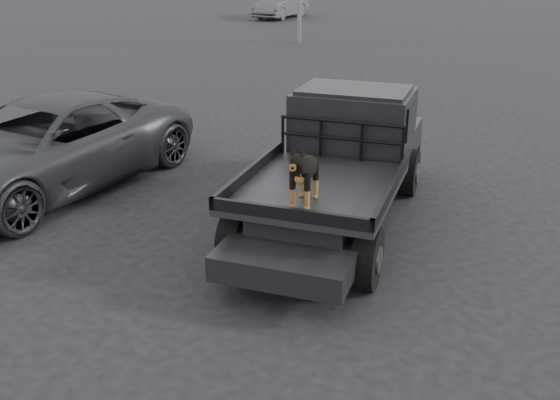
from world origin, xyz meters
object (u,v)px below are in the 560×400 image
(flatbed_ute, at_px, (336,193))
(dog, at_px, (305,173))
(distant_car_a, at_px, (281,5))
(parked_suv, at_px, (45,146))

(flatbed_ute, relative_size, dog, 7.30)
(dog, distance_m, distant_car_a, 30.13)
(dog, height_order, parked_suv, dog)
(dog, height_order, distant_car_a, dog)
(flatbed_ute, xyz_separation_m, distant_car_a, (-10.22, 26.78, 0.26))
(flatbed_ute, distance_m, dog, 1.77)
(flatbed_ute, relative_size, parked_suv, 1.02)
(parked_suv, bearing_deg, distant_car_a, 110.80)
(parked_suv, relative_size, distant_car_a, 1.21)
(dog, relative_size, parked_suv, 0.14)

